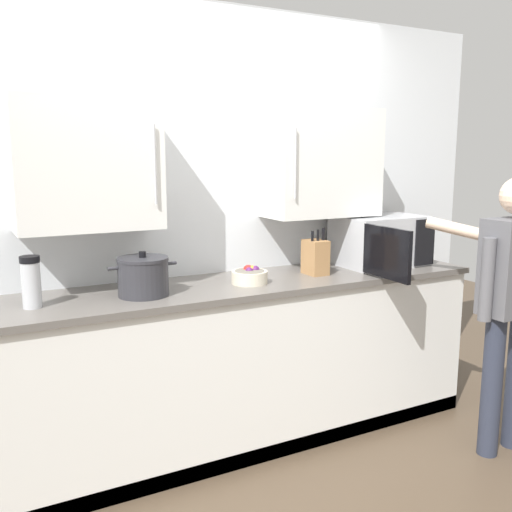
{
  "coord_description": "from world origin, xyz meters",
  "views": [
    {
      "loc": [
        -1.3,
        -2.03,
        1.65
      ],
      "look_at": [
        0.15,
        0.71,
        1.1
      ],
      "focal_mm": 39.79,
      "sensor_mm": 36.0,
      "label": 1
    }
  ],
  "objects_px": {
    "microwave_oven": "(377,241)",
    "thermos_flask": "(31,282)",
    "person_figure": "(509,292)",
    "stock_pot": "(143,276)",
    "knife_block": "(315,257)",
    "fruit_bowl": "(250,276)"
  },
  "relations": [
    {
      "from": "thermos_flask",
      "to": "microwave_oven",
      "type": "bearing_deg",
      "value": 1.75
    },
    {
      "from": "thermos_flask",
      "to": "stock_pot",
      "type": "xyz_separation_m",
      "value": [
        0.53,
        -0.01,
        -0.02
      ]
    },
    {
      "from": "person_figure",
      "to": "stock_pot",
      "type": "bearing_deg",
      "value": 157.96
    },
    {
      "from": "microwave_oven",
      "to": "person_figure",
      "type": "xyz_separation_m",
      "value": [
        0.24,
        -0.81,
        -0.19
      ]
    },
    {
      "from": "thermos_flask",
      "to": "person_figure",
      "type": "relative_size",
      "value": 0.16
    },
    {
      "from": "microwave_oven",
      "to": "person_figure",
      "type": "height_order",
      "value": "person_figure"
    },
    {
      "from": "microwave_oven",
      "to": "fruit_bowl",
      "type": "bearing_deg",
      "value": -175.23
    },
    {
      "from": "fruit_bowl",
      "to": "thermos_flask",
      "type": "distance_m",
      "value": 1.14
    },
    {
      "from": "thermos_flask",
      "to": "knife_block",
      "type": "relative_size",
      "value": 0.87
    },
    {
      "from": "microwave_oven",
      "to": "thermos_flask",
      "type": "xyz_separation_m",
      "value": [
        -2.1,
        -0.06,
        -0.04
      ]
    },
    {
      "from": "microwave_oven",
      "to": "fruit_bowl",
      "type": "xyz_separation_m",
      "value": [
        -0.97,
        -0.08,
        -0.12
      ]
    },
    {
      "from": "thermos_flask",
      "to": "stock_pot",
      "type": "distance_m",
      "value": 0.53
    },
    {
      "from": "person_figure",
      "to": "knife_block",
      "type": "bearing_deg",
      "value": 134.55
    },
    {
      "from": "thermos_flask",
      "to": "knife_block",
      "type": "bearing_deg",
      "value": 0.55
    },
    {
      "from": "microwave_oven",
      "to": "thermos_flask",
      "type": "relative_size",
      "value": 3.21
    },
    {
      "from": "thermos_flask",
      "to": "person_figure",
      "type": "distance_m",
      "value": 2.47
    },
    {
      "from": "microwave_oven",
      "to": "knife_block",
      "type": "xyz_separation_m",
      "value": [
        -0.51,
        -0.05,
        -0.05
      ]
    },
    {
      "from": "microwave_oven",
      "to": "stock_pot",
      "type": "bearing_deg",
      "value": -177.14
    },
    {
      "from": "fruit_bowl",
      "to": "stock_pot",
      "type": "distance_m",
      "value": 0.61
    },
    {
      "from": "stock_pot",
      "to": "knife_block",
      "type": "distance_m",
      "value": 1.06
    },
    {
      "from": "thermos_flask",
      "to": "stock_pot",
      "type": "bearing_deg",
      "value": -1.56
    },
    {
      "from": "fruit_bowl",
      "to": "knife_block",
      "type": "height_order",
      "value": "knife_block"
    }
  ]
}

